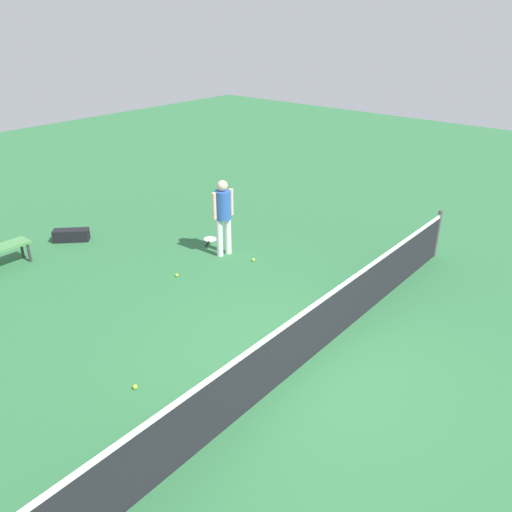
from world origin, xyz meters
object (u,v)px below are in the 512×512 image
tennis_ball_midcourt (135,387)px  equipment_bag (70,235)px  tennis_ball_near_player (253,260)px  tennis_ball_baseline (177,275)px  player_near_side (223,212)px  tennis_racket_near_player (210,240)px

tennis_ball_midcourt → equipment_bag: (-2.31, -5.37, 0.11)m
tennis_ball_near_player → equipment_bag: 4.44m
tennis_ball_near_player → tennis_ball_midcourt: 4.45m
tennis_ball_baseline → equipment_bag: 3.29m
equipment_bag → tennis_ball_midcourt: bearing=66.7°
tennis_ball_midcourt → equipment_bag: size_ratio=0.09×
player_near_side → tennis_ball_baseline: bearing=-0.8°
tennis_ball_midcourt → tennis_ball_baseline: 3.42m
player_near_side → tennis_ball_near_player: player_near_side is taller
player_near_side → tennis_ball_near_player: bearing=101.7°
player_near_side → equipment_bag: bearing=-61.6°
player_near_side → tennis_ball_baseline: player_near_side is taller
player_near_side → equipment_bag: 3.83m
tennis_ball_near_player → tennis_ball_baseline: (1.54, -0.74, 0.00)m
tennis_ball_near_player → tennis_ball_midcourt: bearing=17.9°
tennis_racket_near_player → player_near_side: bearing=66.0°
tennis_ball_near_player → tennis_racket_near_player: bearing=-97.7°
tennis_ball_baseline → tennis_racket_near_player: bearing=-156.0°
tennis_racket_near_player → tennis_ball_near_player: (0.21, 1.51, 0.02)m
tennis_racket_near_player → equipment_bag: (2.13, -2.49, 0.13)m
tennis_ball_midcourt → tennis_ball_baseline: bearing=-142.0°
tennis_ball_baseline → equipment_bag: bearing=-83.3°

